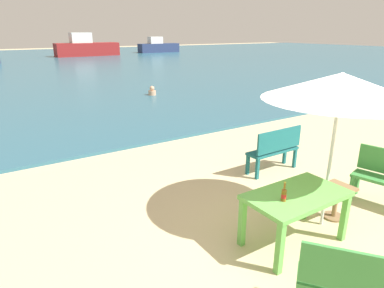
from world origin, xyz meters
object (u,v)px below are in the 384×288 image
at_px(side_table_wood, 336,198).
at_px(boat_cargo_ship, 158,47).
at_px(bench_green_right, 364,286).
at_px(boat_fishing_trawler, 86,48).
at_px(beer_bottle_amber, 284,194).
at_px(picnic_table_green, 296,201).
at_px(swimmer_person, 152,91).
at_px(patio_umbrella, 341,87).
at_px(bench_teal_center, 275,148).

height_order(side_table_wood, boat_cargo_ship, boat_cargo_ship).
distance_m(bench_green_right, boat_fishing_trawler, 39.01).
bearing_deg(beer_bottle_amber, bench_green_right, -102.87).
height_order(picnic_table_green, swimmer_person, picnic_table_green).
xyz_separation_m(beer_bottle_amber, boat_fishing_trawler, (8.13, 36.79, 0.14)).
xyz_separation_m(beer_bottle_amber, side_table_wood, (1.38, 0.13, -0.50)).
relative_size(side_table_wood, boat_cargo_ship, 0.10).
bearing_deg(bench_green_right, side_table_wood, 40.53).
relative_size(bench_green_right, boat_cargo_ship, 0.22).
xyz_separation_m(picnic_table_green, beer_bottle_amber, (-0.31, -0.04, 0.20)).
bearing_deg(picnic_table_green, bench_green_right, -114.26).
xyz_separation_m(picnic_table_green, swimmer_person, (3.21, 10.86, -0.41)).
distance_m(picnic_table_green, swimmer_person, 11.33).
relative_size(beer_bottle_amber, side_table_wood, 0.49).
height_order(beer_bottle_amber, swimmer_person, beer_bottle_amber).
height_order(beer_bottle_amber, side_table_wood, beer_bottle_amber).
bearing_deg(bench_green_right, picnic_table_green, 65.74).
height_order(picnic_table_green, patio_umbrella, patio_umbrella).
xyz_separation_m(picnic_table_green, bench_teal_center, (1.60, 1.90, -0.11)).
relative_size(beer_bottle_amber, bench_green_right, 0.23).
distance_m(bench_teal_center, boat_fishing_trawler, 35.40).
xyz_separation_m(bench_teal_center, boat_fishing_trawler, (6.22, 34.84, 0.45)).
bearing_deg(boat_fishing_trawler, side_table_wood, -100.44).
distance_m(boat_cargo_ship, boat_fishing_trawler, 10.01).
distance_m(patio_umbrella, swimmer_person, 11.23).
bearing_deg(beer_bottle_amber, patio_umbrella, 5.96).
xyz_separation_m(patio_umbrella, boat_cargo_ship, (16.97, 38.21, -1.33)).
bearing_deg(patio_umbrella, swimmer_person, 77.13).
bearing_deg(side_table_wood, beer_bottle_amber, -174.62).
bearing_deg(bench_green_right, swimmer_person, 72.65).
height_order(beer_bottle_amber, bench_green_right, beer_bottle_amber).
relative_size(beer_bottle_amber, bench_teal_center, 0.22).
relative_size(patio_umbrella, boat_fishing_trawler, 0.33).
height_order(picnic_table_green, boat_fishing_trawler, boat_fishing_trawler).
height_order(side_table_wood, bench_teal_center, bench_teal_center).
relative_size(bench_teal_center, bench_green_right, 1.03).
relative_size(beer_bottle_amber, boat_fishing_trawler, 0.04).
height_order(bench_teal_center, bench_green_right, same).
xyz_separation_m(bench_teal_center, swimmer_person, (1.60, 8.96, -0.30)).
height_order(swimmer_person, boat_fishing_trawler, boat_fishing_trawler).
bearing_deg(picnic_table_green, side_table_wood, 4.60).
xyz_separation_m(patio_umbrella, swimmer_person, (2.47, 10.79, -1.88)).
xyz_separation_m(boat_cargo_ship, boat_fishing_trawler, (-9.89, -1.53, 0.20)).
height_order(picnic_table_green, side_table_wood, picnic_table_green).
relative_size(bench_teal_center, boat_cargo_ship, 0.22).
xyz_separation_m(beer_bottle_amber, bench_teal_center, (1.91, 1.95, -0.31)).
bearing_deg(beer_bottle_amber, picnic_table_green, 8.10).
distance_m(picnic_table_green, beer_bottle_amber, 0.37).
relative_size(bench_teal_center, swimmer_person, 2.93).
height_order(side_table_wood, bench_green_right, bench_green_right).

